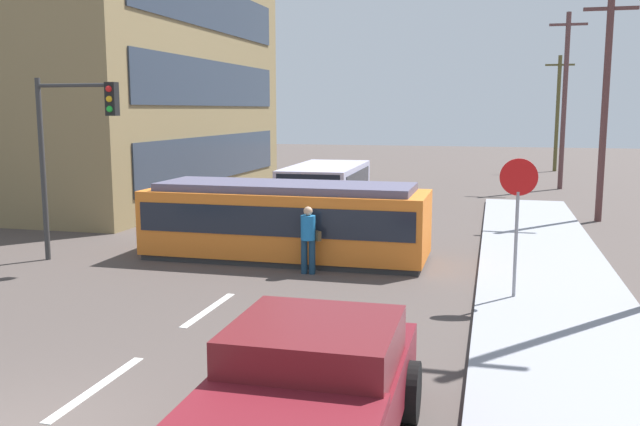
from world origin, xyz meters
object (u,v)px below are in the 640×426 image
(streetcar_tram, at_px, (286,219))
(traffic_light_mast, at_px, (71,135))
(pickup_truck_parked, at_px, (304,402))
(utility_pole_mid, at_px, (605,104))
(city_bus, at_px, (326,186))
(pedestrian_crossing, at_px, (308,236))
(stop_sign, at_px, (518,199))
(utility_pole_distant, at_px, (558,111))
(utility_pole_far, at_px, (565,98))

(streetcar_tram, bearing_deg, traffic_light_mast, -161.32)
(pickup_truck_parked, bearing_deg, utility_pole_mid, 73.49)
(utility_pole_mid, bearing_deg, city_bus, -175.02)
(streetcar_tram, xyz_separation_m, pickup_truck_parked, (3.44, -10.43, -0.27))
(pedestrian_crossing, bearing_deg, utility_pole_mid, 51.86)
(streetcar_tram, height_order, stop_sign, stop_sign)
(traffic_light_mast, relative_size, utility_pole_distant, 0.65)
(pickup_truck_parked, height_order, traffic_light_mast, traffic_light_mast)
(city_bus, bearing_deg, utility_pole_distant, 65.10)
(city_bus, height_order, pedestrian_crossing, city_bus)
(streetcar_tram, xyz_separation_m, traffic_light_mast, (-5.24, -1.77, 2.29))
(pedestrian_crossing, xyz_separation_m, utility_pole_mid, (8.04, 10.25, 3.26))
(pickup_truck_parked, bearing_deg, traffic_light_mast, 135.10)
(stop_sign, bearing_deg, utility_pole_far, 82.74)
(stop_sign, relative_size, utility_pole_mid, 0.36)
(pickup_truck_parked, xyz_separation_m, utility_pole_mid, (5.66, 19.10, 3.41))
(city_bus, xyz_separation_m, utility_pole_mid, (9.93, 0.87, 3.12))
(utility_pole_far, bearing_deg, utility_pole_mid, -87.66)
(traffic_light_mast, relative_size, utility_pole_mid, 0.60)
(streetcar_tram, height_order, utility_pole_mid, utility_pole_mid)
(pedestrian_crossing, xyz_separation_m, utility_pole_far, (7.62, 20.58, 3.61))
(pickup_truck_parked, height_order, utility_pole_far, utility_pole_far)
(pickup_truck_parked, distance_m, utility_pole_distant, 40.50)
(stop_sign, relative_size, utility_pole_distant, 0.39)
(city_bus, distance_m, utility_pole_distant, 24.11)
(city_bus, xyz_separation_m, pickup_truck_parked, (4.27, -18.24, -0.29))
(traffic_light_mast, height_order, utility_pole_mid, utility_pole_mid)
(pickup_truck_parked, bearing_deg, pedestrian_crossing, 105.04)
(traffic_light_mast, bearing_deg, streetcar_tram, 18.68)
(traffic_light_mast, bearing_deg, utility_pole_far, 56.18)
(city_bus, distance_m, pickup_truck_parked, 18.73)
(city_bus, distance_m, pedestrian_crossing, 9.57)
(traffic_light_mast, bearing_deg, stop_sign, -6.05)
(pedestrian_crossing, distance_m, utility_pole_far, 22.24)
(pedestrian_crossing, relative_size, pickup_truck_parked, 0.33)
(pedestrian_crossing, bearing_deg, traffic_light_mast, -178.15)
(streetcar_tram, relative_size, utility_pole_far, 0.87)
(utility_pole_far, bearing_deg, stop_sign, -97.26)
(utility_pole_distant, bearing_deg, city_bus, -114.90)
(stop_sign, distance_m, utility_pole_mid, 12.23)
(utility_pole_far, bearing_deg, traffic_light_mast, -123.82)
(city_bus, bearing_deg, utility_pole_far, 49.66)
(utility_pole_distant, bearing_deg, pedestrian_crossing, -104.76)
(city_bus, bearing_deg, pedestrian_crossing, -78.61)
(traffic_light_mast, bearing_deg, utility_pole_distant, 65.15)
(pickup_truck_parked, relative_size, traffic_light_mast, 1.04)
(pedestrian_crossing, distance_m, traffic_light_mast, 6.75)
(traffic_light_mast, distance_m, utility_pole_distant, 34.51)
(pedestrian_crossing, distance_m, stop_sign, 5.17)
(streetcar_tram, relative_size, traffic_light_mast, 1.58)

